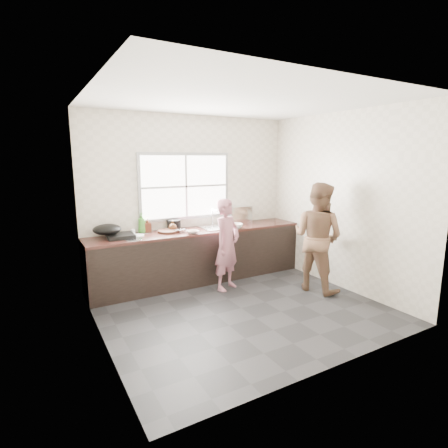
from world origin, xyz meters
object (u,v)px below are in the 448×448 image
bowl_crabs (235,227)px  wok (107,229)px  pot_lid_right (145,232)px  bottle_brown_tall (148,226)px  bottle_brown_short (173,226)px  woman (227,247)px  pot_lid_left (133,239)px  person_side (317,237)px  glass_jar (133,233)px  cutting_board (169,231)px  bottle_green (142,223)px  dish_rack (239,214)px  bowl_mince (193,232)px  black_pot (174,225)px  burner (121,236)px  bowl_held (227,228)px  plate_food (137,236)px

bowl_crabs → wok: size_ratio=0.52×
pot_lid_right → bottle_brown_tall: bearing=0.0°
pot_lid_right → bottle_brown_short: bearing=-13.2°
woman → pot_lid_left: size_ratio=5.12×
person_side → glass_jar: person_side is taller
cutting_board → bottle_green: bearing=155.7°
person_side → dish_rack: 1.57m
bowl_mince → black_pot: 0.46m
dish_rack → bowl_crabs: bearing=-121.3°
bowl_crabs → pot_lid_left: bearing=179.0°
glass_jar → pot_lid_right: 0.27m
bowl_crabs → glass_jar: size_ratio=2.32×
person_side → black_pot: size_ratio=7.43×
bowl_crabs → pot_lid_right: bearing=162.4°
bowl_crabs → pot_lid_left: size_ratio=0.82×
person_side → cutting_board: person_side is taller
bowl_mince → bottle_brown_short: bottle_brown_short is taller
woman → bottle_green: bearing=119.3°
bowl_crabs → bottle_green: bottle_green is taller
bottle_green → bottle_brown_tall: 0.11m
black_pot → bottle_brown_tall: 0.44m
bottle_brown_tall → pot_lid_right: bottle_brown_tall is taller
dish_rack → black_pot: bearing=-172.5°
bowl_mince → dish_rack: bearing=21.4°
wok → pot_lid_right: size_ratio=1.68×
burner → black_pot: bearing=11.9°
cutting_board → black_pot: size_ratio=1.57×
woman → bowl_held: woman is taller
pot_lid_right → wok: bearing=-165.8°
bottle_brown_short → wok: 1.03m
bottle_green → pot_lid_left: bottle_green is taller
bottle_green → dish_rack: bearing=0.0°
bowl_mince → bottle_brown_tall: bearing=142.4°
bowl_held → bottle_brown_tall: size_ratio=0.95×
woman → bottle_brown_short: size_ratio=8.55×
black_pot → pot_lid_right: bearing=180.0°
plate_food → bowl_crabs: bearing=-8.3°
bowl_crabs → plate_food: size_ratio=0.95×
plate_food → dish_rack: 1.95m
bowl_held → dish_rack: (0.51, 0.44, 0.12)m
bowl_held → pot_lid_left: size_ratio=0.78×
cutting_board → plate_food: (-0.52, -0.04, -0.01)m
burner → wok: wok is taller
cutting_board → pot_lid_right: 0.37m
bottle_green → pot_lid_right: bearing=0.0°
person_side → plate_food: person_side is taller
bottle_brown_short → dish_rack: (1.31, 0.10, 0.07)m
black_pot → person_side: bearing=-40.6°
bowl_held → bottle_green: size_ratio=0.63×
bottle_brown_short → pot_lid_right: bottle_brown_short is taller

